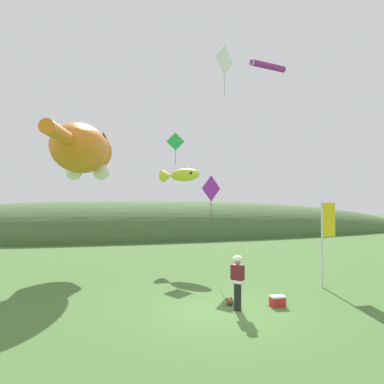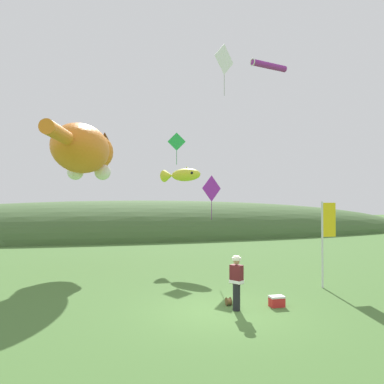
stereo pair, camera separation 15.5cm
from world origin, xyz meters
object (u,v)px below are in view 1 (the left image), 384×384
(kite_diamond_white, at_px, (224,60))
(kite_giant_cat, at_px, (83,151))
(festival_banner_pole, at_px, (326,231))
(kite_diamond_green, at_px, (175,142))
(kite_tube_streamer, at_px, (268,66))
(picnic_cooler, at_px, (278,301))
(kite_fish_windsock, at_px, (181,175))
(kite_diamond_violet, at_px, (211,189))
(festival_attendant, at_px, (238,281))
(kite_spool, at_px, (229,301))

(kite_diamond_white, bearing_deg, kite_giant_cat, 132.04)
(festival_banner_pole, height_order, kite_diamond_green, kite_diamond_green)
(festival_banner_pole, relative_size, kite_tube_streamer, 1.44)
(picnic_cooler, height_order, kite_fish_windsock, kite_fish_windsock)
(kite_diamond_green, bearing_deg, kite_diamond_violet, -85.52)
(kite_giant_cat, xyz_separation_m, kite_diamond_green, (5.63, 2.08, 1.01))
(kite_diamond_white, bearing_deg, festival_banner_pole, -18.36)
(festival_attendant, distance_m, kite_giant_cat, 12.33)
(picnic_cooler, height_order, kite_tube_streamer, kite_tube_streamer)
(kite_spool, distance_m, kite_fish_windsock, 10.89)
(festival_attendant, bearing_deg, festival_banner_pole, 23.54)
(kite_diamond_green, bearing_deg, picnic_cooler, -85.35)
(festival_banner_pole, height_order, kite_fish_windsock, kite_fish_windsock)
(kite_spool, bearing_deg, festival_banner_pole, 16.95)
(picnic_cooler, bearing_deg, festival_attendant, -177.09)
(festival_banner_pole, bearing_deg, kite_fish_windsock, 117.12)
(kite_diamond_green, relative_size, kite_diamond_white, 0.94)
(festival_attendant, xyz_separation_m, picnic_cooler, (1.48, 0.08, -0.77))
(kite_tube_streamer, height_order, kite_diamond_green, kite_tube_streamer)
(kite_fish_windsock, relative_size, kite_diamond_white, 1.25)
(festival_banner_pole, xyz_separation_m, kite_fish_windsock, (-4.22, 8.25, 2.77))
(picnic_cooler, relative_size, kite_fish_windsock, 0.18)
(picnic_cooler, height_order, kite_diamond_white, kite_diamond_white)
(kite_spool, bearing_deg, kite_giant_cat, 118.59)
(kite_giant_cat, xyz_separation_m, kite_fish_windsock, (5.60, 0.42, -1.22))
(festival_banner_pole, distance_m, kite_giant_cat, 13.17)
(kite_giant_cat, height_order, kite_diamond_white, kite_diamond_white)
(picnic_cooler, bearing_deg, festival_banner_pole, 31.45)
(festival_attendant, relative_size, picnic_cooler, 3.62)
(kite_diamond_green, bearing_deg, kite_fish_windsock, -91.12)
(festival_banner_pole, distance_m, kite_diamond_white, 8.33)
(kite_spool, distance_m, festival_banner_pole, 5.43)
(kite_fish_windsock, xyz_separation_m, kite_diamond_white, (0.28, -6.94, 4.45))
(kite_spool, bearing_deg, picnic_cooler, -18.70)
(festival_attendant, bearing_deg, kite_diamond_green, 87.56)
(kite_diamond_green, bearing_deg, festival_banner_pole, -67.07)
(picnic_cooler, distance_m, kite_diamond_green, 13.88)
(kite_spool, bearing_deg, kite_diamond_white, 73.43)
(kite_diamond_violet, bearing_deg, kite_giant_cat, 146.95)
(kite_tube_streamer, xyz_separation_m, kite_diamond_white, (-4.36, -4.78, -1.79))
(festival_banner_pole, bearing_deg, kite_diamond_green, 112.93)
(picnic_cooler, relative_size, kite_diamond_violet, 0.23)
(festival_attendant, height_order, kite_fish_windsock, kite_fish_windsock)
(festival_attendant, relative_size, kite_giant_cat, 0.18)
(kite_diamond_green, xyz_separation_m, kite_diamond_violet, (0.47, -6.05, -3.17))
(festival_banner_pole, relative_size, kite_diamond_violet, 1.62)
(kite_fish_windsock, bearing_deg, picnic_cooler, -84.41)
(kite_tube_streamer, bearing_deg, kite_diamond_white, -132.33)
(festival_banner_pole, bearing_deg, kite_diamond_white, 161.64)
(picnic_cooler, bearing_deg, kite_fish_windsock, 95.59)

